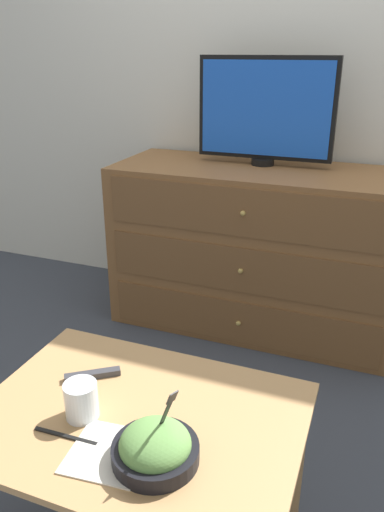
{
  "coord_description": "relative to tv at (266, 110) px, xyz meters",
  "views": [
    {
      "loc": [
        0.42,
        -2.64,
        1.36
      ],
      "look_at": [
        -0.05,
        -1.41,
        0.81
      ],
      "focal_mm": 35.0,
      "sensor_mm": 36.0,
      "label": 1
    }
  ],
  "objects": [
    {
      "name": "ground_plane",
      "position": [
        0.13,
        0.23,
        -1.09
      ],
      "size": [
        12.0,
        12.0,
        0.0
      ],
      "primitive_type": "plane",
      "color": "#383D47"
    },
    {
      "name": "dresser",
      "position": [
        0.01,
        -0.08,
        -0.68
      ],
      "size": [
        1.42,
        0.59,
        0.83
      ],
      "color": "brown",
      "rests_on": "ground_plane"
    },
    {
      "name": "remote_control",
      "position": [
        -0.14,
        -1.4,
        -0.6
      ],
      "size": [
        0.14,
        0.11,
        0.02
      ],
      "color": "#38383D",
      "rests_on": "coffee_table"
    },
    {
      "name": "wall_back",
      "position": [
        0.13,
        0.26,
        0.21
      ],
      "size": [
        12.0,
        0.05,
        2.6
      ],
      "color": "silver",
      "rests_on": "ground_plane"
    },
    {
      "name": "takeout_bowl",
      "position": [
        0.16,
        -1.61,
        -0.57
      ],
      "size": [
        0.2,
        0.2,
        0.2
      ],
      "color": "black",
      "rests_on": "coffee_table"
    },
    {
      "name": "knife",
      "position": [
        -0.08,
        -1.63,
        -0.6
      ],
      "size": [
        0.17,
        0.02,
        0.01
      ],
      "color": "black",
      "rests_on": "coffee_table"
    },
    {
      "name": "drink_cup",
      "position": [
        -0.08,
        -1.55,
        -0.56
      ],
      "size": [
        0.09,
        0.09,
        0.1
      ],
      "color": "beige",
      "rests_on": "coffee_table"
    },
    {
      "name": "tv",
      "position": [
        0.0,
        0.0,
        0.0
      ],
      "size": [
        0.66,
        0.11,
        0.5
      ],
      "color": "black",
      "rests_on": "dresser"
    },
    {
      "name": "coffee_table",
      "position": [
        0.05,
        -1.5,
        -0.68
      ],
      "size": [
        0.84,
        0.61,
        0.49
      ],
      "color": "tan",
      "rests_on": "ground_plane"
    },
    {
      "name": "napkin",
      "position": [
        0.05,
        -1.64,
        -0.6
      ],
      "size": [
        0.2,
        0.2,
        0.0
      ],
      "color": "silver",
      "rests_on": "coffee_table"
    }
  ]
}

